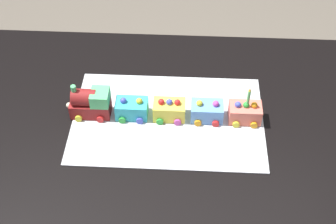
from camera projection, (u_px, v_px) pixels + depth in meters
name	position (u px, v px, depth m)	size (l,w,h in m)	color
dining_table	(154.00, 154.00, 1.52)	(1.40, 1.00, 0.74)	black
cake_board	(168.00, 119.00, 1.48)	(0.60, 0.40, 0.00)	silver
cake_locomotive	(90.00, 103.00, 1.46)	(0.14, 0.08, 0.12)	maroon
cake_car_gondola_turquoise	(132.00, 108.00, 1.47)	(0.10, 0.08, 0.07)	#38B7C6
cake_car_flatbed_lemon	(169.00, 110.00, 1.47)	(0.10, 0.08, 0.07)	#F4E04C
cake_car_hopper_sky_blue	(207.00, 111.00, 1.46)	(0.10, 0.08, 0.07)	#669EEA
cake_car_caboose_coral	(245.00, 112.00, 1.46)	(0.10, 0.08, 0.07)	#F27260
birthday_candle	(249.00, 96.00, 1.41)	(0.01, 0.01, 0.06)	#66D872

